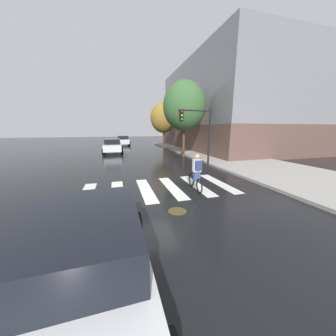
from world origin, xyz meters
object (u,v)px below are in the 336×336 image
at_px(sedan_near, 85,256).
at_px(manhole_cover, 177,211).
at_px(sedan_mid, 113,146).
at_px(sedan_far, 123,140).
at_px(cyclist, 196,173).
at_px(street_tree_mid, 164,118).
at_px(traffic_light_near, 199,128).
at_px(fire_hydrant, 222,154).
at_px(street_tree_near, 184,106).

bearing_deg(sedan_near, manhole_cover, 46.98).
relative_size(sedan_mid, sedan_far, 1.01).
relative_size(cyclist, street_tree_mid, 0.27).
distance_m(sedan_mid, traffic_light_near, 12.08).
bearing_deg(manhole_cover, sedan_mid, 98.03).
distance_m(sedan_near, fire_hydrant, 14.75).
height_order(sedan_mid, street_tree_mid, street_tree_mid).
bearing_deg(cyclist, sedan_mid, 104.63).
relative_size(traffic_light_near, street_tree_near, 0.58).
bearing_deg(cyclist, street_tree_mid, 80.20).
distance_m(sedan_far, cyclist, 24.69).
height_order(cyclist, street_tree_near, street_tree_near).
height_order(sedan_near, street_tree_near, street_tree_near).
xyz_separation_m(sedan_near, fire_hydrant, (9.63, 11.17, -0.29)).
distance_m(sedan_far, street_tree_near, 16.36).
bearing_deg(sedan_far, sedan_mid, -98.91).
distance_m(traffic_light_near, street_tree_near, 5.65).
height_order(manhole_cover, sedan_far, sedan_far).
distance_m(cyclist, traffic_light_near, 5.38).
bearing_deg(street_tree_near, traffic_light_near, -99.41).
xyz_separation_m(cyclist, fire_hydrant, (5.64, 6.74, -0.31)).
xyz_separation_m(cyclist, traffic_light_near, (2.21, 4.47, 2.02)).
bearing_deg(sedan_far, sedan_near, -93.34).
height_order(sedan_mid, street_tree_near, street_tree_near).
bearing_deg(street_tree_mid, sedan_mid, -161.15).
height_order(manhole_cover, traffic_light_near, traffic_light_near).
xyz_separation_m(sedan_near, cyclist, (3.99, 4.43, 0.02)).
bearing_deg(cyclist, sedan_near, -132.00).
height_order(fire_hydrant, street_tree_near, street_tree_near).
distance_m(manhole_cover, sedan_far, 26.38).
relative_size(manhole_cover, cyclist, 0.37).
relative_size(manhole_cover, fire_hydrant, 0.82).
xyz_separation_m(traffic_light_near, street_tree_near, (0.86, 5.20, 2.04)).
relative_size(sedan_near, street_tree_near, 0.64).
bearing_deg(sedan_mid, sedan_far, 81.09).
distance_m(manhole_cover, street_tree_mid, 19.80).
relative_size(sedan_near, fire_hydrant, 5.91).
height_order(sedan_mid, cyclist, cyclist).
bearing_deg(sedan_mid, traffic_light_near, -59.43).
relative_size(sedan_far, traffic_light_near, 1.12).
bearing_deg(street_tree_near, cyclist, -107.64).
bearing_deg(cyclist, manhole_cover, -130.42).
distance_m(manhole_cover, cyclist, 2.48).
height_order(manhole_cover, cyclist, cyclist).
distance_m(street_tree_near, street_tree_mid, 7.40).
bearing_deg(traffic_light_near, sedan_mid, 120.57).
bearing_deg(street_tree_near, sedan_near, -116.61).
height_order(sedan_far, fire_hydrant, sedan_far).
xyz_separation_m(sedan_far, street_tree_near, (5.37, -14.91, 4.07)).
height_order(fire_hydrant, street_tree_mid, street_tree_mid).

